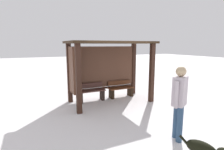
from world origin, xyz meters
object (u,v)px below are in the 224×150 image
Objects in this scene: bench_center_inside at (121,90)px; bench_left_inside at (91,93)px; person_walking at (179,98)px; bus_shelter at (105,59)px.

bench_left_inside is at bearing -179.89° from bench_center_inside.
bench_left_inside is at bearing 103.11° from person_walking.
bench_center_inside is (1.39, 0.00, -0.02)m from bench_left_inside.
bus_shelter reaches higher than bench_left_inside.
bench_center_inside is at bearing 12.28° from bus_shelter.
bus_shelter is 1.51m from bench_left_inside.
bus_shelter is 2.95× the size of bench_left_inside.
person_walking is (0.90, -3.85, 0.72)m from bench_left_inside.
bus_shelter is at bearing 95.08° from person_walking.
bench_center_inside is at bearing 0.11° from bench_left_inside.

